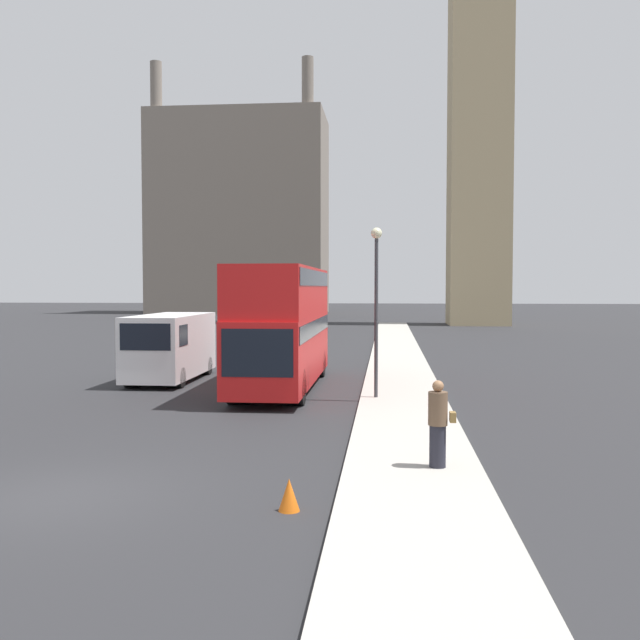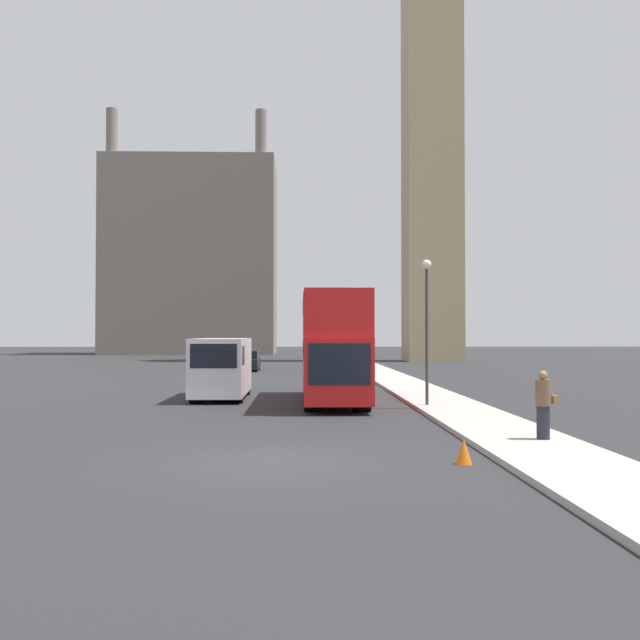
# 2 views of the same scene
# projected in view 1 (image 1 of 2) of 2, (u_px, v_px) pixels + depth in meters

# --- Properties ---
(ground_plane) EXTENTS (300.00, 300.00, 0.00)m
(ground_plane) POSITION_uv_depth(u_px,v_px,m) (59.00, 496.00, 12.79)
(ground_plane) COLOR #28282B
(sidewalk_strip) EXTENTS (2.79, 120.00, 0.15)m
(sidewalk_strip) POSITION_uv_depth(u_px,v_px,m) (417.00, 502.00, 12.18)
(sidewalk_strip) COLOR #ADA89E
(sidewalk_strip) RESTS_ON ground_plane
(building_block_distant) EXTENTS (24.40, 13.13, 34.31)m
(building_block_distant) POSITION_uv_depth(u_px,v_px,m) (240.00, 215.00, 102.06)
(building_block_distant) COLOR slate
(building_block_distant) RESTS_ON ground_plane
(red_double_decker_bus) EXTENTS (2.49, 10.31, 4.45)m
(red_double_decker_bus) POSITION_uv_depth(u_px,v_px,m) (283.00, 322.00, 26.14)
(red_double_decker_bus) COLOR red
(red_double_decker_bus) RESTS_ON ground_plane
(white_van) EXTENTS (2.23, 6.01, 2.64)m
(white_van) POSITION_uv_depth(u_px,v_px,m) (170.00, 345.00, 28.39)
(white_van) COLOR white
(white_van) RESTS_ON ground_plane
(pedestrian) EXTENTS (0.55, 0.39, 1.74)m
(pedestrian) POSITION_uv_depth(u_px,v_px,m) (438.00, 424.00, 14.22)
(pedestrian) COLOR #23232D
(pedestrian) RESTS_ON sidewalk_strip
(street_lamp) EXTENTS (0.36, 0.36, 5.52)m
(street_lamp) POSITION_uv_depth(u_px,v_px,m) (376.00, 286.00, 23.12)
(street_lamp) COLOR #38383D
(street_lamp) RESTS_ON sidewalk_strip
(parked_sedan) EXTENTS (1.76, 4.58, 1.54)m
(parked_sedan) POSITION_uv_depth(u_px,v_px,m) (261.00, 328.00, 52.61)
(parked_sedan) COLOR black
(parked_sedan) RESTS_ON ground_plane
(traffic_cone) EXTENTS (0.36, 0.36, 0.55)m
(traffic_cone) POSITION_uv_depth(u_px,v_px,m) (289.00, 495.00, 11.92)
(traffic_cone) COLOR orange
(traffic_cone) RESTS_ON ground_plane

